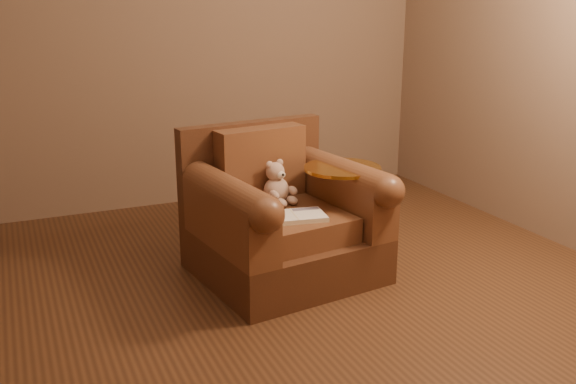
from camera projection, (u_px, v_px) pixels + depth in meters
name	position (u px, v px, depth m)	size (l,w,h in m)	color
floor	(283.00, 308.00, 3.29)	(4.00, 4.00, 0.00)	#4E2F1A
armchair	(281.00, 219.00, 3.64)	(1.03, 0.99, 0.83)	#4C2B19
teddy_bear	(278.00, 187.00, 3.66)	(0.18, 0.21, 0.25)	tan
guidebook	(294.00, 216.00, 3.41)	(0.36, 0.25, 0.03)	beige
side_table	(341.00, 214.00, 3.70)	(0.44, 0.44, 0.61)	gold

